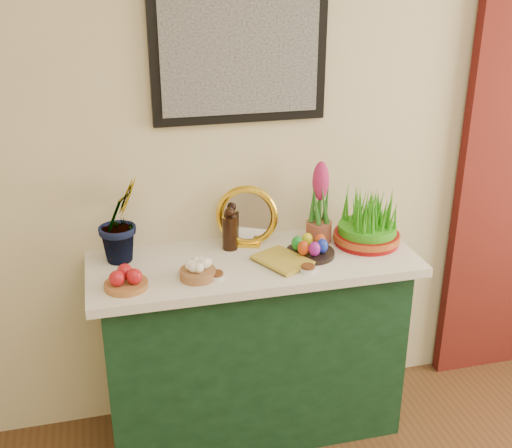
{
  "coord_description": "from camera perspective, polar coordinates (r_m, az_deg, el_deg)",
  "views": [
    {
      "loc": [
        -0.86,
        -0.39,
        2.09
      ],
      "look_at": [
        -0.27,
        1.95,
        1.07
      ],
      "focal_mm": 45.0,
      "sensor_mm": 36.0,
      "label": 1
    }
  ],
  "objects": [
    {
      "name": "sideboard",
      "position": [
        2.98,
        -0.24,
        -11.15
      ],
      "size": [
        1.3,
        0.45,
        0.85
      ],
      "primitive_type": "cube",
      "color": "#163C22",
      "rests_on": "ground"
    },
    {
      "name": "tablecloth",
      "position": [
        2.75,
        -0.25,
        -3.45
      ],
      "size": [
        1.4,
        0.55,
        0.04
      ],
      "primitive_type": "cube",
      "color": "silver",
      "rests_on": "sideboard"
    },
    {
      "name": "hyacinth_green",
      "position": [
        2.7,
        -12.07,
        1.5
      ],
      "size": [
        0.31,
        0.31,
        0.48
      ],
      "primitive_type": "imported",
      "rotation": [
        0.0,
        0.0,
        0.74
      ],
      "color": "#296E20",
      "rests_on": "tablecloth"
    },
    {
      "name": "apple_bowl",
      "position": [
        2.55,
        -11.5,
        -4.85
      ],
      "size": [
        0.18,
        0.18,
        0.09
      ],
      "color": "#9C5E30",
      "rests_on": "tablecloth"
    },
    {
      "name": "garlic_basket",
      "position": [
        2.58,
        -5.21,
        -4.15
      ],
      "size": [
        0.15,
        0.15,
        0.08
      ],
      "color": "#99643D",
      "rests_on": "tablecloth"
    },
    {
      "name": "vinegar_cruet",
      "position": [
        2.8,
        -2.34,
        -0.61
      ],
      "size": [
        0.07,
        0.07,
        0.19
      ],
      "color": "black",
      "rests_on": "tablecloth"
    },
    {
      "name": "mirror",
      "position": [
        2.82,
        -0.81,
        0.64
      ],
      "size": [
        0.28,
        0.14,
        0.28
      ],
      "color": "gold",
      "rests_on": "tablecloth"
    },
    {
      "name": "book",
      "position": [
        2.65,
        1.01,
        -3.73
      ],
      "size": [
        0.24,
        0.27,
        0.03
      ],
      "primitive_type": "imported",
      "rotation": [
        0.0,
        0.0,
        0.47
      ],
      "color": "#B1992F",
      "rests_on": "tablecloth"
    },
    {
      "name": "spice_dish_left",
      "position": [
        2.58,
        -3.55,
        -4.6
      ],
      "size": [
        0.07,
        0.07,
        0.03
      ],
      "color": "silver",
      "rests_on": "tablecloth"
    },
    {
      "name": "spice_dish_right",
      "position": [
        2.64,
        4.64,
        -3.99
      ],
      "size": [
        0.07,
        0.07,
        0.03
      ],
      "color": "silver",
      "rests_on": "tablecloth"
    },
    {
      "name": "egg_plate",
      "position": [
        2.77,
        4.87,
        -2.19
      ],
      "size": [
        0.22,
        0.22,
        0.09
      ],
      "color": "black",
      "rests_on": "tablecloth"
    },
    {
      "name": "hyacinth_pink",
      "position": [
        2.86,
        5.68,
        1.58
      ],
      "size": [
        0.12,
        0.12,
        0.38
      ],
      "color": "#9B4D39",
      "rests_on": "tablecloth"
    },
    {
      "name": "wheatgrass_sabzeh",
      "position": [
        2.89,
        9.88,
        0.23
      ],
      "size": [
        0.3,
        0.3,
        0.24
      ],
      "color": "maroon",
      "rests_on": "tablecloth"
    }
  ]
}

